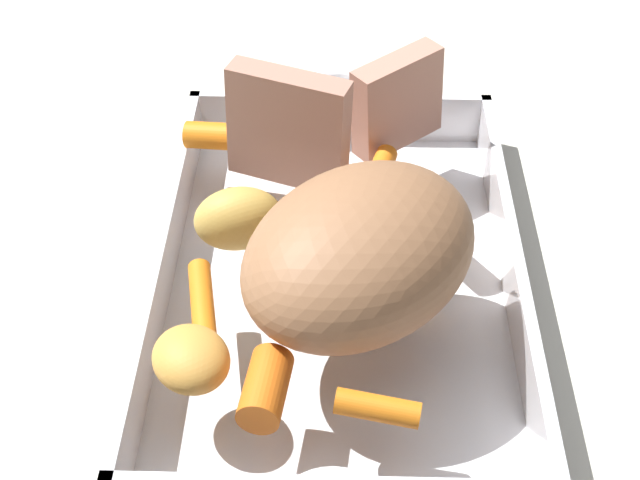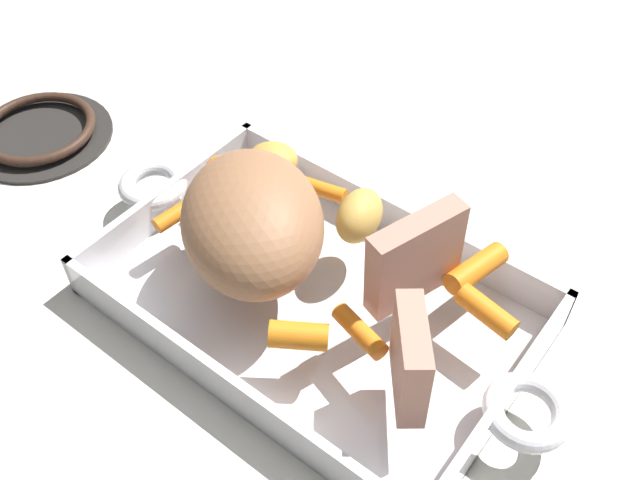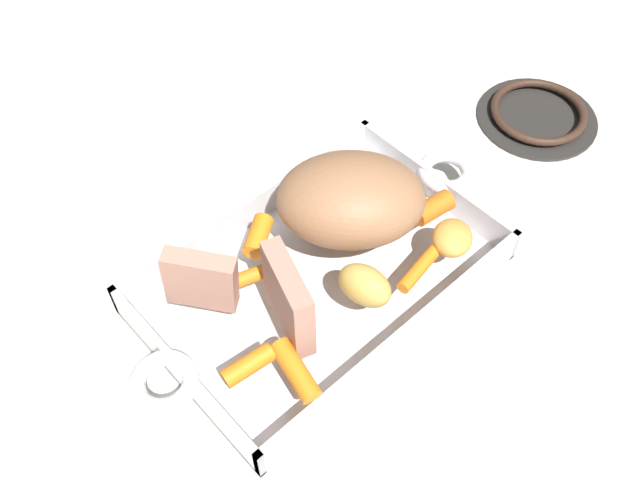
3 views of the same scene
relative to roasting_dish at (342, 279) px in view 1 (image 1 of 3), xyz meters
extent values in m
plane|color=silver|center=(0.00, 0.00, -0.01)|extent=(1.88, 1.88, 0.00)
cube|color=silver|center=(0.00, 0.00, -0.01)|extent=(0.37, 0.24, 0.01)
cube|color=silver|center=(0.00, 0.12, 0.01)|extent=(0.37, 0.01, 0.04)
cube|color=silver|center=(0.00, -0.12, 0.01)|extent=(0.37, 0.01, 0.04)
cube|color=silver|center=(0.18, 0.00, 0.01)|extent=(0.01, 0.24, 0.04)
torus|color=silver|center=(0.20, 0.00, 0.02)|extent=(0.07, 0.07, 0.02)
ellipsoid|color=#996846|center=(-0.05, -0.01, 0.07)|extent=(0.20, 0.19, 0.09)
cube|color=tan|center=(0.07, 0.04, 0.07)|extent=(0.05, 0.09, 0.09)
cube|color=tan|center=(0.12, -0.04, 0.07)|extent=(0.06, 0.07, 0.07)
cylinder|color=orange|center=(-0.14, -0.02, 0.04)|extent=(0.02, 0.05, 0.02)
cylinder|color=orange|center=(0.03, -0.06, 0.04)|extent=(0.05, 0.04, 0.02)
cylinder|color=orange|center=(0.07, -0.03, 0.04)|extent=(0.06, 0.03, 0.02)
cylinder|color=orange|center=(-0.13, 0.04, 0.04)|extent=(0.05, 0.03, 0.02)
cylinder|color=orange|center=(0.11, 0.08, 0.04)|extent=(0.03, 0.07, 0.03)
cylinder|color=orange|center=(0.14, 0.05, 0.04)|extent=(0.05, 0.03, 0.02)
cylinder|color=orange|center=(-0.07, 0.08, 0.04)|extent=(0.07, 0.03, 0.02)
ellipsoid|color=gold|center=(0.00, 0.06, 0.05)|extent=(0.05, 0.06, 0.04)
ellipsoid|color=gold|center=(-0.11, 0.08, 0.04)|extent=(0.06, 0.06, 0.03)
camera|label=1|loc=(-0.46, 0.00, 0.44)|focal=52.58mm
camera|label=2|loc=(0.24, -0.30, 0.50)|focal=39.95mm
camera|label=3|loc=(0.29, 0.32, 0.62)|focal=39.37mm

